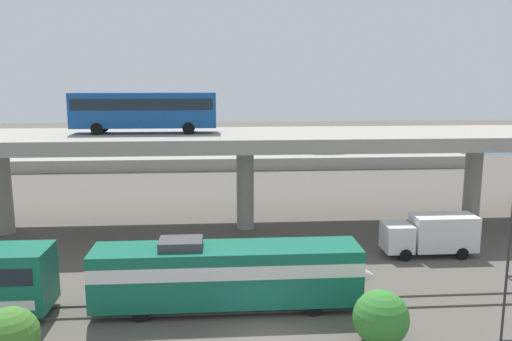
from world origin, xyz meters
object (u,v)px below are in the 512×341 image
object	(u,v)px
transit_bus_on_overpass	(145,109)
parked_car_3	(341,145)
parked_car_4	(307,144)
parked_car_0	(327,148)
parked_car_1	(415,147)
parked_car_2	(392,144)
train_locomotive	(240,272)
service_truck_east	(432,234)

from	to	relation	value
transit_bus_on_overpass	parked_car_3	xyz separation A→B (m)	(25.36, 35.29, -7.95)
transit_bus_on_overpass	parked_car_4	xyz separation A→B (m)	(20.33, 37.18, -7.95)
parked_car_0	parked_car_3	size ratio (longest dim) A/B	1.05
parked_car_1	parked_car_3	world-z (taller)	same
transit_bus_on_overpass	parked_car_4	bearing A→B (deg)	61.33
parked_car_1	parked_car_2	size ratio (longest dim) A/B	1.06
parked_car_1	train_locomotive	bearing A→B (deg)	-120.70
parked_car_3	train_locomotive	bearing A→B (deg)	70.73
train_locomotive	service_truck_east	distance (m)	16.57
transit_bus_on_overpass	service_truck_east	xyz separation A→B (m)	(21.82, -8.42, -8.81)
service_truck_east	transit_bus_on_overpass	bearing A→B (deg)	-21.10
transit_bus_on_overpass	parked_car_3	world-z (taller)	transit_bus_on_overpass
transit_bus_on_overpass	parked_car_2	world-z (taller)	transit_bus_on_overpass
service_truck_east	parked_car_3	xyz separation A→B (m)	(3.53, 43.71, 0.86)
parked_car_0	parked_car_2	bearing A→B (deg)	21.56
parked_car_2	parked_car_3	size ratio (longest dim) A/B	0.94
parked_car_0	parked_car_1	size ratio (longest dim) A/B	1.05
transit_bus_on_overpass	parked_car_3	size ratio (longest dim) A/B	2.72
train_locomotive	parked_car_4	world-z (taller)	train_locomotive
transit_bus_on_overpass	parked_car_4	distance (m)	43.12
parked_car_3	parked_car_0	bearing A→B (deg)	49.29
parked_car_0	parked_car_2	world-z (taller)	same
parked_car_1	parked_car_2	distance (m)	4.70
train_locomotive	parked_car_3	world-z (taller)	train_locomotive
parked_car_4	parked_car_3	bearing A→B (deg)	159.33
parked_car_0	parked_car_4	world-z (taller)	same
parked_car_3	transit_bus_on_overpass	bearing A→B (deg)	54.30
train_locomotive	parked_car_4	size ratio (longest dim) A/B	3.59
parked_car_4	train_locomotive	bearing A→B (deg)	76.32
transit_bus_on_overpass	parked_car_2	xyz separation A→B (m)	(34.01, 36.52, -7.95)
parked_car_0	parked_car_3	distance (m)	4.38
service_truck_east	parked_car_4	size ratio (longest dim) A/B	1.52
service_truck_east	parked_car_1	world-z (taller)	parked_car_1
parked_car_2	parked_car_0	bearing A→B (deg)	-158.44
transit_bus_on_overpass	parked_car_2	bearing A→B (deg)	47.04
parked_car_0	parked_car_4	bearing A→B (deg)	112.62
parked_car_4	parked_car_0	bearing A→B (deg)	112.62
parked_car_1	parked_car_3	xyz separation A→B (m)	(-10.89, 2.90, 0.00)
train_locomotive	parked_car_0	world-z (taller)	train_locomotive
service_truck_east	parked_car_0	bearing A→B (deg)	-90.96
parked_car_0	parked_car_1	world-z (taller)	same
service_truck_east	parked_car_2	world-z (taller)	parked_car_2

